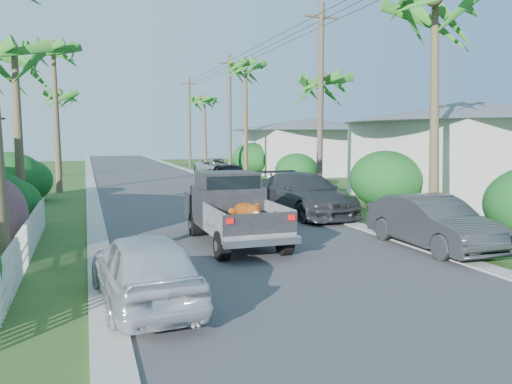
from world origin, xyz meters
name	(u,v)px	position (x,y,z in m)	size (l,w,h in m)	color
ground	(356,309)	(0.00, 0.00, 0.00)	(120.00, 120.00, 0.00)	#2D4F1D
road	(160,184)	(0.00, 25.00, 0.01)	(8.00, 100.00, 0.02)	#38383A
curb_left	(91,186)	(-4.30, 25.00, 0.03)	(0.60, 100.00, 0.06)	#A5A39E
curb_right	(224,182)	(4.30, 25.00, 0.03)	(0.60, 100.00, 0.06)	#A5A39E
pickup_truck	(230,208)	(-0.53, 6.44, 1.01)	(1.98, 5.12, 2.06)	black
parked_car_rn	(432,223)	(4.47, 3.63, 0.73)	(1.55, 4.44, 1.46)	#2C2F31
parked_car_rm	(304,195)	(3.60, 10.23, 0.82)	(2.30, 5.65, 1.64)	#2D2F32
parked_car_rf	(230,176)	(3.60, 20.94, 0.75)	(1.77, 4.41, 1.50)	black
parked_car_rd	(218,168)	(5.00, 29.35, 0.72)	(2.39, 5.19, 1.44)	#B4B6BB
parked_car_ln	(144,269)	(-3.60, 1.47, 0.69)	(1.62, 4.03, 1.37)	silver
palm_l_b	(14,49)	(-6.80, 12.00, 6.15)	(4.40, 4.40, 7.40)	brown
palm_l_c	(53,47)	(-6.00, 22.00, 7.91)	(4.40, 4.40, 9.20)	brown
palm_l_d	(56,93)	(-6.50, 34.00, 6.44)	(4.40, 4.40, 7.70)	brown
palm_r_a	(439,0)	(6.30, 6.00, 7.42)	(4.40, 4.40, 8.70)	brown
palm_r_b	(321,79)	(6.60, 15.00, 5.95)	(4.40, 4.40, 7.20)	brown
palm_r_c	(246,64)	(6.20, 26.00, 8.11)	(4.40, 4.40, 9.40)	brown
palm_r_d	(205,98)	(6.50, 40.00, 6.74)	(4.40, 4.40, 8.00)	brown
shrub_l_d	(8,178)	(-8.00, 18.00, 1.20)	(3.20, 3.52, 2.40)	#154B1E
shrub_r_b	(385,179)	(7.80, 11.00, 1.25)	(3.00, 3.30, 2.50)	#154B1E
shrub_r_c	(296,171)	(7.50, 20.00, 1.05)	(2.60, 2.86, 2.10)	#154B1E
shrub_r_d	(252,159)	(8.00, 30.00, 1.30)	(3.20, 3.52, 2.60)	#154B1E
picket_fence	(27,243)	(-6.00, 5.50, 0.50)	(0.10, 11.00, 1.00)	white
house_right_near	(466,155)	(13.00, 12.00, 2.22)	(8.00, 9.00, 4.80)	silver
house_right_far	(309,148)	(13.00, 30.00, 2.12)	(9.00, 8.00, 4.60)	silver
utility_pole_b	(320,103)	(5.60, 13.00, 4.60)	(1.60, 0.26, 9.00)	brown
utility_pole_c	(230,116)	(5.60, 28.00, 4.60)	(1.60, 0.26, 9.00)	brown
utility_pole_d	(189,122)	(5.60, 43.00, 4.60)	(1.60, 0.26, 9.00)	brown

